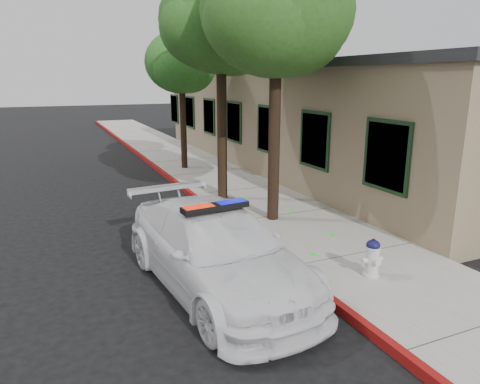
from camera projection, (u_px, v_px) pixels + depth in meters
The scene contains 9 objects.
ground at pixel (287, 274), 8.54m from camera, with size 120.00×120.00×0.00m, color black.
sidewalk at pixel (283, 217), 11.80m from camera, with size 3.20×60.00×0.15m, color gray.
red_curb at pixel (230, 224), 11.19m from camera, with size 0.14×60.00×0.16m, color maroon.
clapboard_building at pixel (319, 117), 18.60m from camera, with size 7.30×20.89×4.24m.
police_car at pixel (216, 249), 7.83m from camera, with size 2.55×5.23×1.58m.
fire_hydrant at pixel (372, 258), 8.03m from camera, with size 0.41×0.36×0.72m.
street_tree_near at pixel (277, 18), 10.21m from camera, with size 3.79×3.60×6.59m.
street_tree_mid at pixel (221, 26), 12.23m from camera, with size 3.62×3.45×6.58m.
street_tree_far at pixel (183, 66), 17.02m from camera, with size 2.86×2.96×5.37m.
Camera 1 is at (-4.03, -6.81, 3.69)m, focal length 32.81 mm.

